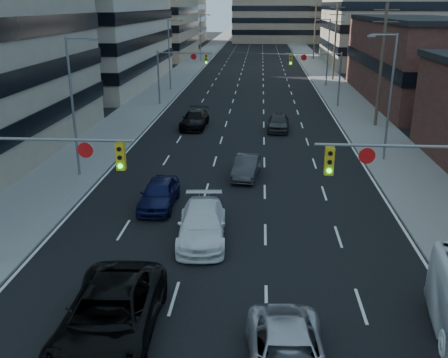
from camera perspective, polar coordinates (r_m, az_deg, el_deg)
road_surface at (r=141.06m, az=3.69°, el=14.94°), size 18.00×300.00×0.02m
sidewalk_left at (r=141.63m, az=-1.13°, el=15.02°), size 5.00×300.00×0.15m
sidewalk_right at (r=141.41m, az=8.51°, el=14.81°), size 5.00×300.00×0.15m
office_left_far at (r=113.54m, az=-9.22°, el=17.71°), size 20.00×30.00×16.00m
office_right_far at (r=101.50m, az=18.35°, el=16.28°), size 22.00×28.00×14.00m
bg_block_left at (r=153.47m, az=-7.30°, el=18.92°), size 24.00×24.00×20.00m
bg_block_right at (r=144.01m, az=17.15°, el=16.64°), size 22.00×22.00×12.00m
signal_near_left at (r=21.63m, az=-20.16°, el=0.52°), size 6.59×0.33×6.00m
signal_near_right at (r=20.66m, az=21.03°, el=-0.44°), size 6.59×0.33×6.00m
signal_far_left at (r=56.74m, az=-5.20°, el=12.66°), size 6.09×0.33×6.00m
signal_far_right at (r=56.37m, az=10.79°, el=12.36°), size 6.09×0.33×6.00m
utility_pole_block at (r=48.14m, az=17.54°, el=12.44°), size 2.20×0.28×11.00m
utility_pole_midblock at (r=77.56m, az=12.60°, el=15.18°), size 2.20×0.28×11.00m
utility_pole_distant at (r=107.30m, az=10.35°, el=16.37°), size 2.20×0.28×11.00m
streetlight_left_near at (r=33.31m, az=-16.70°, el=8.51°), size 2.03×0.22×9.00m
streetlight_left_mid at (r=66.92m, az=-6.15°, el=14.29°), size 2.03×0.22×9.00m
streetlight_left_far at (r=101.48m, az=-2.60°, el=16.09°), size 2.03×0.22×9.00m
streetlight_right_near at (r=37.20m, az=18.29°, el=9.42°), size 2.03×0.22×9.00m
streetlight_right_far at (r=71.44m, az=11.70°, el=14.33°), size 2.03×0.22×9.00m
black_pickup at (r=17.85m, az=-12.95°, el=-15.05°), size 3.32×6.80×1.86m
white_van at (r=24.26m, az=-2.53°, el=-5.17°), size 2.63×5.69×1.61m
sedan_blue at (r=28.34m, az=-7.43°, el=-1.64°), size 1.91×4.66×1.58m
sedan_grey_center at (r=32.97m, az=2.58°, el=1.39°), size 1.94×4.39×1.40m
sedan_black_far at (r=46.57m, az=-3.37°, el=6.84°), size 2.42×5.50×1.57m
sedan_grey_right at (r=45.66m, az=6.25°, el=6.50°), size 2.13×4.70×1.57m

